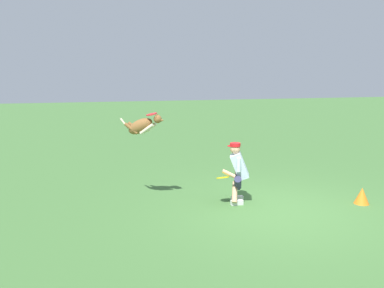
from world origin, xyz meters
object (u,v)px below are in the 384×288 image
Objects in this scene: dog at (143,126)px; training_cone at (362,196)px; frisbee_flying at (152,114)px; person at (238,171)px; frisbee_held at (223,177)px.

training_cone is (-4.46, 1.27, -1.47)m from dog.
frisbee_flying is (-0.18, 0.12, 0.25)m from dog.
training_cone is at bearing 13.00° from dog.
person is 2.16m from frisbee_flying.
dog is 3.98× the size of frisbee_flying.
training_cone is (-2.54, 0.69, -0.52)m from person.
person reaches higher than training_cone.
frisbee_held is at bearing 157.42° from frisbee_flying.
person is 5.75× the size of frisbee_flying.
dog is 2.57× the size of training_cone.
frisbee_flying reaches higher than training_cone.
dog reaches higher than person.
frisbee_flying reaches higher than dog.
person is 0.40m from frisbee_held.
dog is 4.86m from training_cone.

